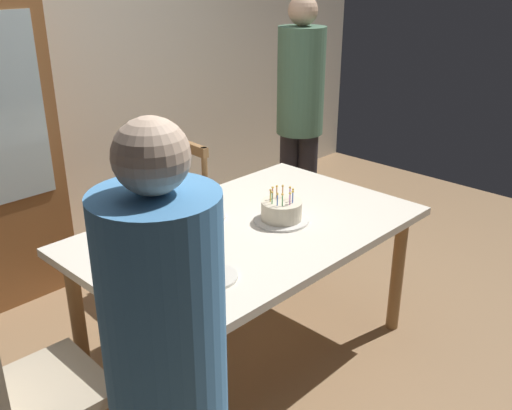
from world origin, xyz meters
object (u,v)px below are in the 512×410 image
(dining_table, at_px, (249,241))
(birthday_cake, at_px, (281,212))
(plate_near_celebrant, at_px, (211,276))
(chair_spindle_back, at_px, (167,223))
(chair_upholstered, at_px, (16,386))
(person_celebrant, at_px, (167,376))
(plate_far_side, at_px, (204,217))
(person_guest, at_px, (300,111))

(dining_table, height_order, birthday_cake, birthday_cake)
(plate_near_celebrant, distance_m, chair_spindle_back, 1.27)
(dining_table, xyz_separation_m, chair_spindle_back, (0.13, 0.85, -0.21))
(dining_table, relative_size, plate_near_celebrant, 7.64)
(chair_upholstered, bearing_deg, dining_table, 0.89)
(plate_near_celebrant, height_order, person_celebrant, person_celebrant)
(chair_spindle_back, bearing_deg, birthday_cake, -88.30)
(birthday_cake, xyz_separation_m, plate_far_side, (-0.24, 0.31, -0.04))
(chair_spindle_back, height_order, chair_upholstered, same)
(birthday_cake, bearing_deg, chair_upholstered, 177.88)
(birthday_cake, xyz_separation_m, plate_near_celebrant, (-0.62, -0.17, -0.04))
(plate_far_side, relative_size, chair_spindle_back, 0.23)
(chair_upholstered, bearing_deg, birthday_cake, -2.12)
(dining_table, relative_size, chair_spindle_back, 1.77)
(dining_table, bearing_deg, chair_upholstered, -179.11)
(plate_near_celebrant, distance_m, person_celebrant, 0.86)
(dining_table, relative_size, plate_far_side, 7.64)
(dining_table, height_order, plate_far_side, plate_far_side)
(plate_near_celebrant, xyz_separation_m, chair_spindle_back, (0.60, 1.08, -0.30))
(birthday_cake, distance_m, plate_near_celebrant, 0.65)
(plate_far_side, bearing_deg, person_celebrant, -134.96)
(plate_near_celebrant, height_order, chair_spindle_back, chair_spindle_back)
(chair_upholstered, height_order, person_celebrant, person_celebrant)
(dining_table, bearing_deg, person_celebrant, -144.65)
(dining_table, bearing_deg, plate_near_celebrant, -152.75)
(chair_spindle_back, bearing_deg, person_guest, -9.17)
(birthday_cake, distance_m, chair_spindle_back, 0.98)
(dining_table, xyz_separation_m, person_guest, (1.19, 0.68, 0.34))
(plate_near_celebrant, bearing_deg, birthday_cake, 15.06)
(birthday_cake, relative_size, chair_spindle_back, 0.29)
(plate_far_side, relative_size, person_guest, 0.12)
(dining_table, xyz_separation_m, chair_upholstered, (-1.23, -0.02, -0.14))
(dining_table, bearing_deg, plate_far_side, 109.44)
(person_guest, bearing_deg, person_celebrant, -147.52)
(chair_upholstered, relative_size, person_celebrant, 0.58)
(plate_near_celebrant, distance_m, plate_far_side, 0.61)
(chair_upholstered, height_order, person_guest, person_guest)
(chair_spindle_back, xyz_separation_m, person_guest, (1.06, -0.17, 0.55))
(plate_far_side, bearing_deg, person_guest, 19.02)
(dining_table, height_order, chair_upholstered, chair_upholstered)
(dining_table, relative_size, birthday_cake, 6.00)
(dining_table, distance_m, chair_upholstered, 1.24)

